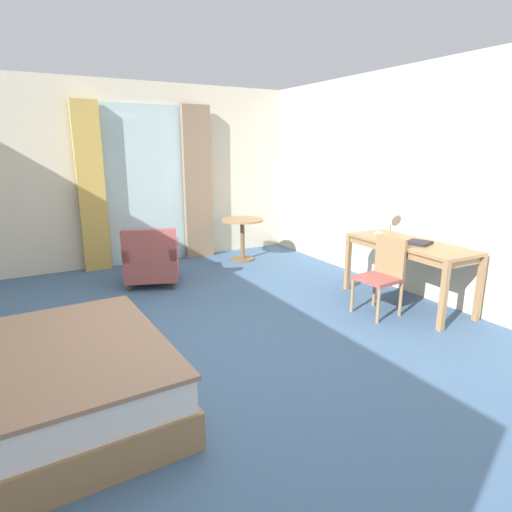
# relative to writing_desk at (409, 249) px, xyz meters

# --- Properties ---
(ground) EXTENTS (6.41, 7.63, 0.10)m
(ground) POSITION_rel_writing_desk_xyz_m (-2.51, -0.03, -0.73)
(ground) COLOR #426084
(wall_back) EXTENTS (6.01, 0.12, 2.81)m
(wall_back) POSITION_rel_writing_desk_xyz_m (-2.51, 3.53, 0.73)
(wall_back) COLOR beige
(wall_back) RESTS_ON ground
(wall_right) EXTENTS (0.12, 7.23, 2.81)m
(wall_right) POSITION_rel_writing_desk_xyz_m (0.43, -0.03, 0.73)
(wall_right) COLOR beige
(wall_right) RESTS_ON ground
(balcony_glass_door) EXTENTS (1.23, 0.02, 2.47)m
(balcony_glass_door) POSITION_rel_writing_desk_xyz_m (-2.14, 3.45, 0.56)
(balcony_glass_door) COLOR silver
(balcony_glass_door) RESTS_ON ground
(curtain_panel_left) EXTENTS (0.39, 0.10, 2.49)m
(curtain_panel_left) POSITION_rel_writing_desk_xyz_m (-2.98, 3.35, 0.57)
(curtain_panel_left) COLOR tan
(curtain_panel_left) RESTS_ON ground
(curtain_panel_right) EXTENTS (0.47, 0.10, 2.49)m
(curtain_panel_right) POSITION_rel_writing_desk_xyz_m (-1.31, 3.35, 0.57)
(curtain_panel_right) COLOR #897056
(curtain_panel_right) RESTS_ON ground
(writing_desk) EXTENTS (0.66, 1.56, 0.76)m
(writing_desk) POSITION_rel_writing_desk_xyz_m (0.00, 0.00, 0.00)
(writing_desk) COLOR #9E754C
(writing_desk) RESTS_ON ground
(desk_chair) EXTENTS (0.44, 0.45, 0.87)m
(desk_chair) POSITION_rel_writing_desk_xyz_m (-0.48, -0.07, -0.19)
(desk_chair) COLOR #9E4C47
(desk_chair) RESTS_ON ground
(desk_lamp) EXTENTS (0.26, 0.18, 0.40)m
(desk_lamp) POSITION_rel_writing_desk_xyz_m (0.12, 0.50, 0.37)
(desk_lamp) COLOR #B7B2A8
(desk_lamp) RESTS_ON writing_desk
(closed_book) EXTENTS (0.31, 0.31, 0.03)m
(closed_book) POSITION_rel_writing_desk_xyz_m (-0.01, -0.13, 0.10)
(closed_book) COLOR #232328
(closed_book) RESTS_ON writing_desk
(armchair_by_window) EXTENTS (0.91, 0.95, 0.82)m
(armchair_by_window) POSITION_rel_writing_desk_xyz_m (-2.45, 2.23, -0.34)
(armchair_by_window) COLOR #9E4C47
(armchair_by_window) RESTS_ON ground
(round_cafe_table) EXTENTS (0.69, 0.69, 0.69)m
(round_cafe_table) POSITION_rel_writing_desk_xyz_m (-0.77, 2.79, -0.16)
(round_cafe_table) COLOR #9E754C
(round_cafe_table) RESTS_ON ground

